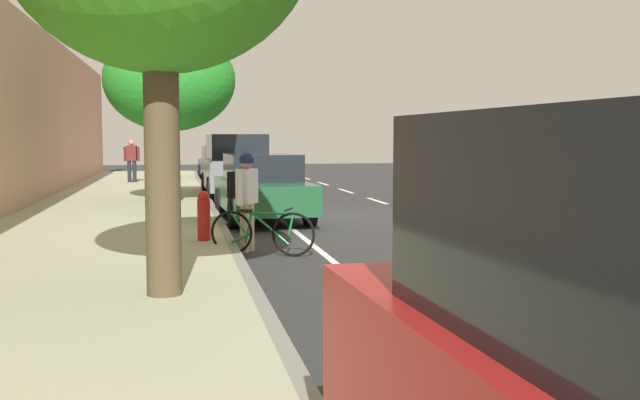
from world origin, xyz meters
The scene contains 13 objects.
ground centered at (0.00, 0.00, 0.00)m, with size 70.39×70.39×0.00m, color #2D2D2D.
sidewalk centered at (4.61, 0.00, 0.08)m, with size 4.50×43.99×0.16m, color #A1A485.
curb_edge centered at (2.28, 0.00, 0.08)m, with size 0.16×43.99×0.16m, color gray.
lane_stripe_centre centered at (-2.72, 0.10, 0.00)m, with size 0.14×44.20×0.01m.
lane_stripe_bike_edge centered at (0.81, 0.00, 0.00)m, with size 0.12×43.99×0.01m, color white.
parked_sedan_dark_blue_nearest centered at (1.23, -15.29, 0.75)m, with size 1.97×4.47×1.52m.
parked_suv_grey_second centered at (1.34, -5.88, 1.03)m, with size 2.04×4.74×1.99m.
parked_sedan_green_mid centered at (1.24, 0.48, 0.75)m, with size 1.99×4.47×1.52m.
bicycle_at_curb centered at (1.81, 5.51, 0.38)m, with size 1.62×0.76×0.77m.
cyclist_with_backpack centered at (2.04, 5.05, 1.01)m, with size 0.52×0.55×1.66m.
street_tree_near_cyclist centered at (3.29, -2.69, 3.37)m, with size 3.43×3.43×4.58m.
pedestrian_on_phone centered at (4.87, -12.34, 1.09)m, with size 0.61×0.30×1.65m.
fire_hydrant centered at (2.71, 4.72, 0.58)m, with size 0.22×0.22×0.84m.
Camera 1 is at (3.13, 17.33, 1.90)m, focal length 41.69 mm.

